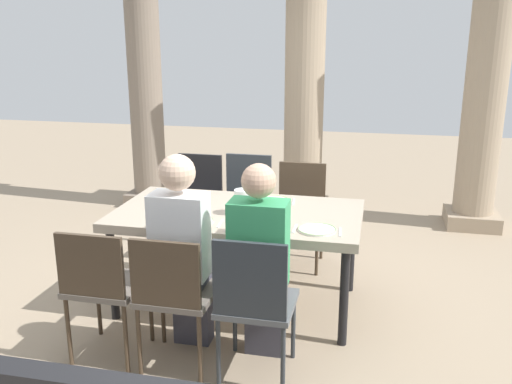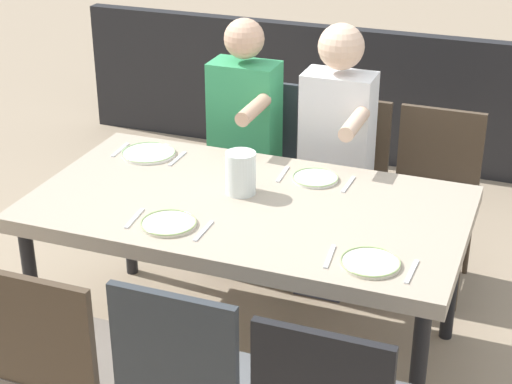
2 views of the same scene
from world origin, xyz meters
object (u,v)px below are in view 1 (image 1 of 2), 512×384
object	(u,v)px
chair_east_north	(300,207)
plate_0	(176,193)
chair_mid_south	(174,291)
chair_west_north	(197,198)
chair_west_south	(102,282)
plate_2	(274,200)
plate_1	(199,221)
plate_3	(317,229)
chair_mid_north	(246,202)
diner_woman_green	(260,260)
stone_column_centre	(304,96)
dining_table	(238,219)
diner_man_white	(183,249)
stone_column_near	(145,89)
water_pitcher	(243,203)
stone_column_far	(486,83)
chair_east_south	(254,299)

from	to	relation	value
chair_east_north	plate_0	size ratio (longest dim) A/B	4.07
chair_mid_south	chair_west_north	bearing A→B (deg)	104.24
chair_west_south	plate_2	bearing A→B (deg)	55.40
chair_west_north	plate_2	size ratio (longest dim) A/B	4.16
plate_1	plate_3	size ratio (longest dim) A/B	0.80
chair_mid_north	chair_west_south	bearing A→B (deg)	-104.21
diner_woman_green	chair_mid_south	bearing A→B (deg)	-160.77
chair_east_north	plate_1	size ratio (longest dim) A/B	4.39
stone_column_centre	dining_table	bearing A→B (deg)	-94.02
chair_west_south	chair_east_north	bearing A→B (deg)	62.36
chair_mid_north	diner_man_white	distance (m)	1.65
dining_table	diner_woman_green	bearing A→B (deg)	-66.18
stone_column_near	chair_west_south	bearing A→B (deg)	-71.84
stone_column_near	plate_2	world-z (taller)	stone_column_near
plate_1	chair_east_north	bearing A→B (deg)	66.64
plate_1	water_pitcher	distance (m)	0.36
chair_west_north	plate_0	size ratio (longest dim) A/B	4.21
chair_mid_north	stone_column_far	distance (m)	2.75
chair_west_north	plate_1	world-z (taller)	chair_west_north
plate_1	water_pitcher	bearing A→B (deg)	42.78
chair_west_north	stone_column_far	size ratio (longest dim) A/B	0.30
dining_table	stone_column_far	xyz separation A→B (m)	(2.00, 2.30, 0.83)
chair_west_south	chair_east_south	world-z (taller)	chair_east_south
chair_east_north	water_pitcher	size ratio (longest dim) A/B	4.88
stone_column_near	stone_column_far	xyz separation A→B (m)	(3.68, -0.00, 0.14)
chair_mid_north	water_pitcher	bearing A→B (deg)	-77.47
stone_column_far	stone_column_near	bearing A→B (deg)	180.00
chair_mid_south	diner_man_white	bearing A→B (deg)	90.85
chair_west_south	plate_3	world-z (taller)	chair_west_south
chair_mid_south	stone_column_far	size ratio (longest dim) A/B	0.29
diner_man_white	plate_0	bearing A→B (deg)	112.45
stone_column_centre	plate_1	distance (m)	2.69
plate_0	chair_east_south	bearing A→B (deg)	-53.28
chair_mid_north	diner_woman_green	xyz separation A→B (m)	(0.49, -1.67, 0.16)
plate_1	water_pitcher	world-z (taller)	water_pitcher
chair_mid_south	diner_man_white	size ratio (longest dim) A/B	0.67
chair_mid_north	plate_0	size ratio (longest dim) A/B	4.30
chair_mid_north	diner_man_white	bearing A→B (deg)	-90.10
plate_1	diner_man_white	bearing A→B (deg)	-85.56
chair_west_south	chair_mid_south	xyz separation A→B (m)	(0.46, -0.00, -0.01)
chair_mid_north	plate_1	xyz separation A→B (m)	(-0.04, -1.23, 0.22)
stone_column_near	plate_1	distance (m)	3.06
chair_mid_north	chair_east_north	size ratio (longest dim) A/B	1.06
stone_column_near	plate_3	xyz separation A→B (m)	(2.29, -2.59, -0.63)
diner_woman_green	plate_3	bearing A→B (deg)	57.16
plate_1	plate_3	xyz separation A→B (m)	(0.81, 0.01, -0.00)
chair_west_north	chair_east_south	distance (m)	2.07
diner_woman_green	water_pitcher	world-z (taller)	diner_woman_green
chair_east_south	dining_table	bearing A→B (deg)	109.80
chair_east_south	chair_east_north	bearing A→B (deg)	90.00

